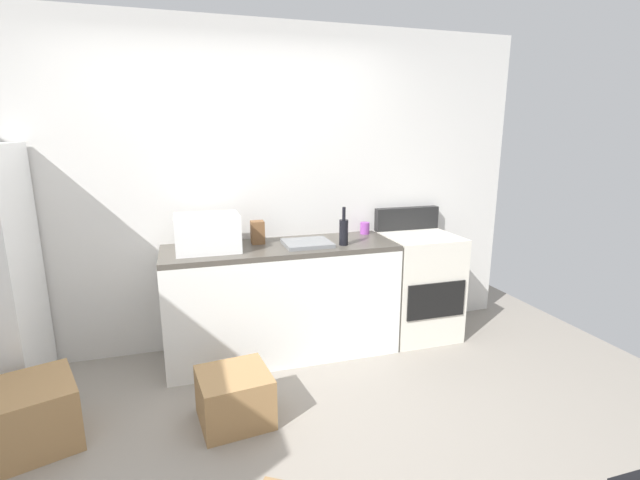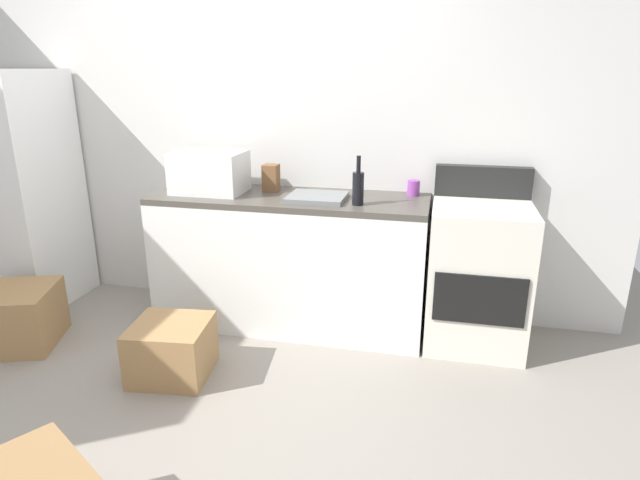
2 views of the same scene
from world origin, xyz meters
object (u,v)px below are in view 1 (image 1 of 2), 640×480
at_px(wine_bottle, 344,231).
at_px(knife_block, 258,232).
at_px(stove_oven, 418,283).
at_px(cardboard_box_medium, 235,397).
at_px(microwave, 208,233).
at_px(coffee_mug, 365,228).
at_px(cardboard_box_small, 30,416).

distance_m(wine_bottle, knife_block, 0.68).
height_order(stove_oven, wine_bottle, wine_bottle).
bearing_deg(cardboard_box_medium, microwave, 94.77).
relative_size(coffee_mug, cardboard_box_medium, 0.24).
bearing_deg(cardboard_box_medium, cardboard_box_small, 174.38).
distance_m(microwave, knife_block, 0.41).
xyz_separation_m(stove_oven, knife_block, (-1.38, 0.11, 0.52)).
distance_m(cardboard_box_medium, cardboard_box_small, 1.14).
distance_m(wine_bottle, cardboard_box_medium, 1.44).
bearing_deg(knife_block, wine_bottle, -21.35).
distance_m(wine_bottle, coffee_mug, 0.46).
height_order(stove_oven, coffee_mug, stove_oven).
bearing_deg(stove_oven, microwave, -179.69).
relative_size(stove_oven, microwave, 2.39).
height_order(microwave, knife_block, microwave).
distance_m(microwave, cardboard_box_medium, 1.19).
bearing_deg(coffee_mug, knife_block, -175.06).
bearing_deg(microwave, cardboard_box_medium, -85.23).
xyz_separation_m(coffee_mug, knife_block, (-0.94, -0.08, 0.04)).
relative_size(knife_block, cardboard_box_medium, 0.43).
bearing_deg(cardboard_box_medium, knife_block, 70.83).
bearing_deg(wine_bottle, cardboard_box_small, -164.85).
bearing_deg(microwave, coffee_mug, 8.55).
relative_size(stove_oven, cardboard_box_medium, 2.60).
distance_m(microwave, cardboard_box_small, 1.53).
xyz_separation_m(microwave, cardboard_box_medium, (0.07, -0.81, -0.87)).
relative_size(microwave, cardboard_box_small, 0.97).
relative_size(knife_block, cardboard_box_small, 0.38).
bearing_deg(knife_block, cardboard_box_small, -150.90).
height_order(coffee_mug, knife_block, knife_block).
relative_size(microwave, coffee_mug, 4.60).
xyz_separation_m(knife_block, cardboard_box_medium, (-0.32, -0.92, -0.83)).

